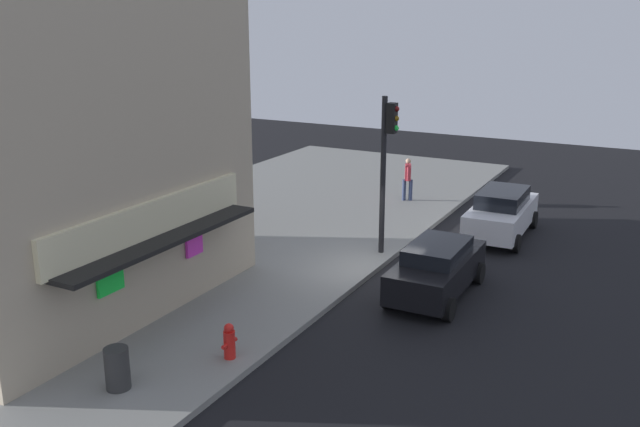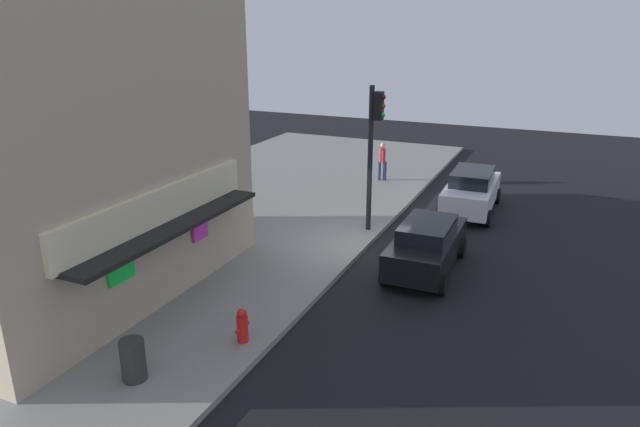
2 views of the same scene
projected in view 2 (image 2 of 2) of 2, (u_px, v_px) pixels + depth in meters
ground_plane at (365, 251)px, 19.13m from camera, size 52.09×52.09×0.00m
sidewalk at (217, 225)px, 21.39m from camera, size 34.72×11.86×0.17m
corner_building at (49, 144)px, 15.31m from camera, size 9.29×7.90×8.09m
traffic_light at (374, 140)px, 19.60m from camera, size 0.32×0.58×5.15m
fire_hydrant at (242, 326)px, 13.33m from camera, size 0.51×0.27×0.86m
trash_can at (133, 360)px, 11.90m from camera, size 0.52×0.52×0.92m
pedestrian at (382, 160)px, 26.78m from camera, size 0.58×0.46×1.80m
parked_car_white at (471, 190)px, 22.89m from camera, size 4.53×2.09×1.72m
parked_car_black at (427, 245)px, 17.47m from camera, size 4.27×1.95×1.58m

